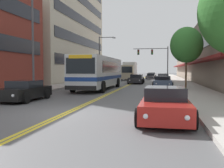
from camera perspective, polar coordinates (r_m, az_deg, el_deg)
ground_plane at (r=47.53m, az=6.23°, el=0.90°), size 240.00×240.00×0.00m
sidewalk_left at (r=48.65m, az=-2.08°, el=1.07°), size 3.11×106.00×0.17m
sidewalk_right at (r=47.44m, az=14.75°, el=0.91°), size 3.11×106.00×0.17m
centre_line at (r=47.53m, az=6.23°, el=0.91°), size 0.34×106.00×0.01m
storefront_row_right at (r=48.16m, az=21.73°, el=5.64°), size 9.10×68.00×8.26m
city_bus at (r=25.15m, az=-2.88°, el=2.91°), size 2.95×11.93×3.13m
car_navy_parked_left_near at (r=44.53m, az=0.12°, el=1.57°), size 2.02×4.22×1.33m
car_black_parked_left_mid at (r=16.54m, az=-19.54°, el=-1.53°), size 2.12×4.36×1.26m
car_red_parked_right_foreground at (r=9.62m, az=12.04°, el=-4.73°), size 1.99×4.15×1.27m
car_slate_blue_parked_right_mid at (r=27.05m, az=11.50°, el=0.40°), size 2.08×4.35×1.27m
car_white_parked_right_far at (r=43.75m, az=11.61°, el=1.43°), size 2.14×4.39×1.29m
car_champagne_parked_right_end at (r=36.98m, az=11.62°, el=1.16°), size 1.98×4.44×1.30m
car_charcoal_moving_lead at (r=35.54m, az=5.60°, el=1.12°), size 2.10×4.90×1.28m
car_dark_grey_moving_second at (r=52.67m, az=8.84°, el=1.73°), size 2.00×4.64×1.22m
car_beige_moving_third at (r=62.63m, az=9.08°, el=1.98°), size 2.11×4.54×1.27m
box_truck at (r=48.55m, az=4.02°, el=3.00°), size 2.55×7.38×3.40m
traffic_signal_mast at (r=45.13m, az=9.89°, el=6.25°), size 6.17×0.38×6.05m
street_lamp_left_near at (r=19.62m, az=-16.63°, el=11.23°), size 2.70×0.28×7.79m
street_lamp_left_far at (r=38.64m, az=-2.29°, el=6.75°), size 2.68×0.28×7.04m
street_tree_right_mid at (r=25.30m, az=16.66°, el=8.54°), size 3.11×3.11×5.87m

